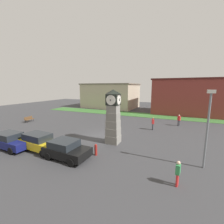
# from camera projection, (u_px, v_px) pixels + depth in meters

# --- Properties ---
(ground_plane) EXTENTS (84.41, 84.41, 0.00)m
(ground_plane) POSITION_uv_depth(u_px,v_px,m) (100.00, 135.00, 18.34)
(ground_plane) COLOR #38383A
(clock_tower) EXTENTS (1.53, 1.60, 5.63)m
(clock_tower) POSITION_uv_depth(u_px,v_px,m) (113.00, 118.00, 15.53)
(clock_tower) COLOR gray
(clock_tower) RESTS_ON ground_plane
(bollard_near_tower) EXTENTS (0.23, 0.23, 0.84)m
(bollard_near_tower) POSITION_uv_depth(u_px,v_px,m) (85.00, 155.00, 12.14)
(bollard_near_tower) COLOR #333338
(bollard_near_tower) RESTS_ON ground_plane
(bollard_mid_row) EXTENTS (0.24, 0.24, 1.02)m
(bollard_mid_row) POSITION_uv_depth(u_px,v_px,m) (96.00, 150.00, 12.98)
(bollard_mid_row) COLOR maroon
(bollard_mid_row) RESTS_ON ground_plane
(car_navy_sedan) EXTENTS (4.29, 1.98, 1.55)m
(car_navy_sedan) POSITION_uv_depth(u_px,v_px,m) (10.00, 141.00, 14.40)
(car_navy_sedan) COLOR navy
(car_navy_sedan) RESTS_ON ground_plane
(car_near_tower) EXTENTS (4.56, 2.08, 1.60)m
(car_near_tower) POSITION_uv_depth(u_px,v_px,m) (39.00, 142.00, 13.96)
(car_near_tower) COLOR gold
(car_near_tower) RESTS_ON ground_plane
(car_by_building) EXTENTS (3.87, 2.19, 1.52)m
(car_by_building) POSITION_uv_depth(u_px,v_px,m) (66.00, 149.00, 12.44)
(car_by_building) COLOR black
(car_by_building) RESTS_ON ground_plane
(bench) EXTENTS (0.70, 1.65, 0.90)m
(bench) POSITION_uv_depth(u_px,v_px,m) (29.00, 119.00, 25.30)
(bench) COLOR brown
(bench) RESTS_ON ground_plane
(pedestrian_near_bench) EXTENTS (0.30, 0.43, 1.60)m
(pedestrian_near_bench) POSITION_uv_depth(u_px,v_px,m) (178.00, 172.00, 8.89)
(pedestrian_near_bench) COLOR red
(pedestrian_near_bench) RESTS_ON ground_plane
(pedestrian_crossing_lot) EXTENTS (0.47, 0.42, 1.75)m
(pedestrian_crossing_lot) POSITION_uv_depth(u_px,v_px,m) (179.00, 119.00, 22.66)
(pedestrian_crossing_lot) COLOR #3F3F47
(pedestrian_crossing_lot) RESTS_ON ground_plane
(pedestrian_by_cars) EXTENTS (0.39, 0.46, 1.75)m
(pedestrian_by_cars) POSITION_uv_depth(u_px,v_px,m) (153.00, 123.00, 20.56)
(pedestrian_by_cars) COLOR #3F3F47
(pedestrian_by_cars) RESTS_ON ground_plane
(street_lamp_far_side) EXTENTS (0.50, 0.24, 5.71)m
(street_lamp_far_side) POSITION_uv_depth(u_px,v_px,m) (208.00, 124.00, 10.49)
(street_lamp_far_side) COLOR slate
(street_lamp_far_side) RESTS_ON ground_plane
(warehouse_blue_far) EXTENTS (15.19, 10.68, 6.74)m
(warehouse_blue_far) POSITION_uv_depth(u_px,v_px,m) (111.00, 96.00, 42.68)
(warehouse_blue_far) COLOR #B7A88E
(warehouse_blue_far) RESTS_ON ground_plane
(storefront_low_left) EXTENTS (16.14, 10.34, 7.57)m
(storefront_low_left) POSITION_uv_depth(u_px,v_px,m) (191.00, 96.00, 32.56)
(storefront_low_left) COLOR maroon
(storefront_low_left) RESTS_ON ground_plane
(grass_verge_far) EXTENTS (50.65, 4.92, 0.04)m
(grass_verge_far) POSITION_uv_depth(u_px,v_px,m) (151.00, 115.00, 30.88)
(grass_verge_far) COLOR #386B2D
(grass_verge_far) RESTS_ON ground_plane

